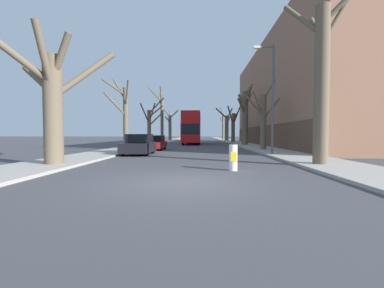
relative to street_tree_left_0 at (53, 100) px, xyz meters
The scene contains 20 objects.
ground_plane 7.83m from the street_tree_left_0, 31.58° to the right, with size 300.00×300.00×0.00m, color #424247.
sidewalk_left 46.31m from the street_tree_left_0, 90.54° to the left, with size 3.21×120.00×0.12m, color #A39E93.
sidewalk_right 48.03m from the street_tree_left_0, 74.59° to the left, with size 3.21×120.00×0.12m, color #A39E93.
building_facade_right 29.37m from the street_tree_left_0, 48.48° to the left, with size 10.08×35.24×12.92m.
street_tree_left_0 is the anchor object (origin of this frame).
street_tree_left_1 10.77m from the street_tree_left_0, 89.75° to the left, with size 2.45×3.65×6.38m.
street_tree_left_2 21.62m from the street_tree_left_0, 89.71° to the left, with size 2.77×3.09×6.13m.
street_tree_left_3 33.36m from the street_tree_left_0, 90.33° to the left, with size 2.77×4.47×9.76m.
street_tree_left_4 44.39m from the street_tree_left_0, 90.07° to the left, with size 3.37×3.14×6.98m.
street_tree_right_0 12.30m from the street_tree_left_0, ahead, with size 3.43×2.05×8.79m.
street_tree_right_1 16.96m from the street_tree_left_0, 43.60° to the left, with size 3.10×3.24×6.33m.
street_tree_right_2 24.93m from the street_tree_left_0, 60.25° to the left, with size 2.49×4.04×8.10m.
street_tree_right_3 34.29m from the street_tree_left_0, 69.21° to the left, with size 2.17×2.28×6.15m.
street_tree_right_4 44.44m from the street_tree_left_0, 74.18° to the left, with size 3.82×2.48×7.01m.
street_tree_right_5 54.69m from the street_tree_left_0, 76.99° to the left, with size 2.43×2.49×8.13m.
double_decker_bus 27.73m from the street_tree_left_0, 78.85° to the left, with size 2.57×11.62×4.53m.
parked_car_0 7.57m from the street_tree_left_0, 71.65° to the left, with size 1.84×3.95×1.48m.
parked_car_1 13.22m from the street_tree_left_0, 79.96° to the left, with size 1.89×4.51×1.36m.
lamp_post 13.15m from the street_tree_left_0, 28.47° to the left, with size 1.40×0.20×7.51m.
traffic_bollard 8.49m from the street_tree_left_0, ahead, with size 0.34×0.35×1.05m.
Camera 1 is at (0.57, -7.70, 1.47)m, focal length 24.00 mm.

